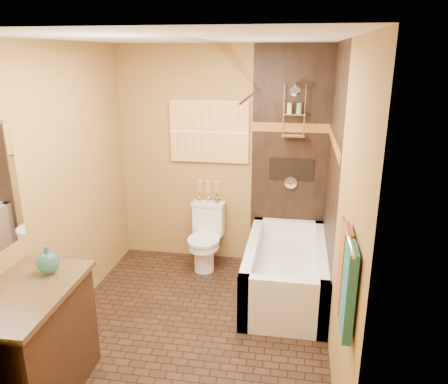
% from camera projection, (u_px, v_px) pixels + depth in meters
% --- Properties ---
extents(floor, '(3.00, 3.00, 0.00)m').
position_uv_depth(floor, '(193.00, 328.00, 3.98)').
color(floor, black).
rests_on(floor, ground).
extents(wall_left, '(0.02, 3.00, 2.50)m').
position_uv_depth(wall_left, '(56.00, 191.00, 3.79)').
color(wall_left, olive).
rests_on(wall_left, floor).
extents(wall_right, '(0.02, 3.00, 2.50)m').
position_uv_depth(wall_right, '(339.00, 207.00, 3.40)').
color(wall_right, olive).
rests_on(wall_right, floor).
extents(wall_back, '(2.40, 0.02, 2.50)m').
position_uv_depth(wall_back, '(222.00, 158.00, 5.01)').
color(wall_back, olive).
rests_on(wall_back, floor).
extents(wall_front, '(2.40, 0.02, 2.50)m').
position_uv_depth(wall_front, '(118.00, 292.00, 2.19)').
color(wall_front, olive).
rests_on(wall_front, floor).
extents(ceiling, '(3.00, 3.00, 0.00)m').
position_uv_depth(ceiling, '(186.00, 38.00, 3.22)').
color(ceiling, silver).
rests_on(ceiling, wall_back).
extents(alcove_tile_back, '(0.85, 0.01, 2.50)m').
position_uv_depth(alcove_tile_back, '(290.00, 160.00, 4.87)').
color(alcove_tile_back, black).
rests_on(alcove_tile_back, wall_back).
extents(alcove_tile_right, '(0.01, 1.50, 2.50)m').
position_uv_depth(alcove_tile_right, '(332.00, 180.00, 4.11)').
color(alcove_tile_right, black).
rests_on(alcove_tile_right, wall_right).
extents(mosaic_band_back, '(0.85, 0.01, 0.10)m').
position_uv_depth(mosaic_band_back, '(291.00, 128.00, 4.75)').
color(mosaic_band_back, brown).
rests_on(mosaic_band_back, alcove_tile_back).
extents(mosaic_band_right, '(0.01, 1.50, 0.10)m').
position_uv_depth(mosaic_band_right, '(334.00, 142.00, 4.00)').
color(mosaic_band_right, brown).
rests_on(mosaic_band_right, alcove_tile_right).
extents(alcove_niche, '(0.50, 0.01, 0.25)m').
position_uv_depth(alcove_niche, '(291.00, 169.00, 4.89)').
color(alcove_niche, black).
rests_on(alcove_niche, alcove_tile_back).
extents(shower_fixtures, '(0.24, 0.33, 1.16)m').
position_uv_depth(shower_fixtures, '(293.00, 125.00, 4.64)').
color(shower_fixtures, silver).
rests_on(shower_fixtures, floor).
extents(curtain_rod, '(0.03, 1.55, 0.03)m').
position_uv_depth(curtain_rod, '(250.00, 96.00, 4.00)').
color(curtain_rod, silver).
rests_on(curtain_rod, wall_back).
extents(towel_bar, '(0.02, 0.55, 0.02)m').
position_uv_depth(towel_bar, '(348.00, 235.00, 2.36)').
color(towel_bar, silver).
rests_on(towel_bar, wall_right).
extents(towel_teal, '(0.05, 0.22, 0.52)m').
position_uv_depth(towel_teal, '(348.00, 292.00, 2.32)').
color(towel_teal, '#215D6E').
rests_on(towel_teal, towel_bar).
extents(towel_rust, '(0.05, 0.22, 0.52)m').
position_uv_depth(towel_rust, '(344.00, 269.00, 2.57)').
color(towel_rust, '#97461B').
rests_on(towel_rust, towel_bar).
extents(sunset_painting, '(0.90, 0.04, 0.70)m').
position_uv_depth(sunset_painting, '(209.00, 132.00, 4.91)').
color(sunset_painting, '#C87A2F').
rests_on(sunset_painting, wall_back).
extents(bathtub, '(0.80, 1.50, 0.55)m').
position_uv_depth(bathtub, '(286.00, 275.00, 4.48)').
color(bathtub, white).
rests_on(bathtub, floor).
extents(toilet, '(0.38, 0.56, 0.73)m').
position_uv_depth(toilet, '(206.00, 237.00, 5.03)').
color(toilet, white).
rests_on(toilet, floor).
extents(vanity, '(0.64, 1.01, 0.88)m').
position_uv_depth(vanity, '(30.00, 346.00, 3.05)').
color(vanity, black).
rests_on(vanity, floor).
extents(teal_bottle, '(0.16, 0.16, 0.25)m').
position_uv_depth(teal_bottle, '(47.00, 260.00, 3.12)').
color(teal_bottle, '#236A67').
rests_on(teal_bottle, vanity).
extents(bud_vases, '(0.26, 0.05, 0.26)m').
position_uv_depth(bud_vases, '(208.00, 191.00, 5.04)').
color(bud_vases, gold).
rests_on(bud_vases, toilet).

